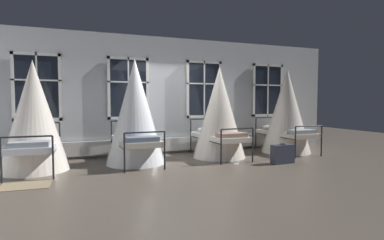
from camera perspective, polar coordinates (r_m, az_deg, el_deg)
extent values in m
plane|color=brown|center=(7.46, -1.42, -7.72)|extent=(21.41, 21.41, 0.00)
cube|color=silver|center=(8.70, -4.64, 4.47)|extent=(10.55, 0.10, 3.20)
cube|color=black|center=(8.28, -26.61, 5.45)|extent=(1.08, 0.02, 1.63)
cube|color=silver|center=(8.28, -26.46, 0.07)|extent=(1.08, 0.06, 0.07)
cube|color=silver|center=(8.35, -26.75, 10.79)|extent=(1.08, 0.06, 0.07)
cube|color=silver|center=(8.34, -30.07, 5.33)|extent=(0.07, 0.06, 1.63)
cube|color=silver|center=(8.25, -23.10, 5.55)|extent=(0.07, 0.06, 1.63)
cube|color=silver|center=(8.28, -26.61, 5.45)|extent=(0.04, 0.06, 1.63)
cube|color=silver|center=(8.29, -26.64, 6.57)|extent=(1.08, 0.06, 0.04)
cube|color=black|center=(8.35, -11.60, 5.73)|extent=(1.08, 0.02, 1.63)
cube|color=silver|center=(8.36, -11.54, 0.39)|extent=(1.08, 0.06, 0.07)
cube|color=silver|center=(8.42, -11.67, 11.02)|extent=(1.08, 0.06, 0.07)
cube|color=silver|center=(8.29, -15.07, 5.70)|extent=(0.07, 0.06, 1.63)
cube|color=silver|center=(8.45, -8.20, 5.74)|extent=(0.07, 0.06, 1.63)
cube|color=silver|center=(8.35, -11.60, 5.73)|extent=(0.04, 0.06, 1.63)
cube|color=silver|center=(8.36, -11.62, 6.84)|extent=(1.08, 0.06, 0.04)
cube|color=black|center=(8.96, 2.24, 5.64)|extent=(1.08, 0.02, 1.63)
cube|color=silver|center=(8.97, 2.22, 0.67)|extent=(1.08, 0.06, 0.07)
cube|color=silver|center=(9.03, 2.25, 10.58)|extent=(1.08, 0.06, 0.07)
cube|color=silver|center=(8.78, -0.81, 5.69)|extent=(0.07, 0.06, 1.63)
cube|color=silver|center=(9.17, 5.15, 5.58)|extent=(0.07, 0.06, 1.63)
cube|color=silver|center=(8.96, 2.24, 5.64)|extent=(0.04, 0.06, 1.63)
cube|color=silver|center=(8.97, 2.24, 6.68)|extent=(1.08, 0.06, 0.04)
cube|color=black|center=(10.01, 13.74, 5.32)|extent=(1.08, 0.02, 1.63)
cube|color=silver|center=(10.02, 13.67, 0.87)|extent=(1.08, 0.06, 0.07)
cube|color=silver|center=(10.07, 13.80, 9.74)|extent=(1.08, 0.06, 0.07)
cube|color=silver|center=(9.74, 11.28, 5.40)|extent=(0.07, 0.06, 1.63)
cube|color=silver|center=(10.31, 16.06, 5.23)|extent=(0.07, 0.06, 1.63)
cube|color=silver|center=(10.01, 13.74, 5.32)|extent=(0.04, 0.06, 1.63)
cube|color=silver|center=(10.02, 13.75, 6.25)|extent=(1.08, 0.06, 0.04)
cube|color=silver|center=(8.65, -4.35, -4.49)|extent=(7.09, 0.10, 0.36)
cylinder|color=black|center=(8.22, -29.00, -3.79)|extent=(0.04, 0.04, 0.94)
cylinder|color=black|center=(8.12, -23.11, -3.72)|extent=(0.04, 0.04, 0.94)
cylinder|color=black|center=(6.46, -31.70, -6.34)|extent=(0.04, 0.04, 0.81)
cylinder|color=black|center=(6.33, -24.18, -6.32)|extent=(0.04, 0.04, 0.81)
cylinder|color=black|center=(7.33, -30.20, -4.64)|extent=(0.08, 1.82, 0.03)
cylinder|color=black|center=(7.22, -23.59, -4.58)|extent=(0.08, 1.82, 0.03)
cylinder|color=black|center=(8.11, -26.16, -0.47)|extent=(0.84, 0.06, 0.03)
cylinder|color=black|center=(6.33, -28.09, -2.72)|extent=(0.84, 0.06, 0.03)
cube|color=silver|center=(7.25, -26.93, -4.16)|extent=(0.92, 1.87, 0.12)
ellipsoid|color=beige|center=(7.90, -26.31, -2.61)|extent=(0.66, 0.42, 0.14)
cube|color=#8C939E|center=(6.60, -27.70, -3.96)|extent=(0.70, 0.38, 0.10)
cone|color=silver|center=(7.20, -27.07, 0.73)|extent=(1.36, 1.36, 2.30)
cylinder|color=black|center=(8.18, -14.55, -3.50)|extent=(0.04, 0.04, 0.94)
cylinder|color=black|center=(8.33, -8.79, -3.30)|extent=(0.04, 0.04, 0.94)
cylinder|color=black|center=(6.40, -12.32, -5.98)|extent=(0.04, 0.04, 0.81)
cylinder|color=black|center=(6.60, -5.05, -5.63)|extent=(0.04, 0.04, 0.81)
cylinder|color=black|center=(7.28, -13.58, -4.31)|extent=(0.08, 1.82, 0.03)
cylinder|color=black|center=(7.46, -7.14, -4.06)|extent=(0.08, 1.82, 0.03)
cylinder|color=black|center=(8.20, -11.69, -0.14)|extent=(0.84, 0.05, 0.03)
cylinder|color=black|center=(6.44, -8.66, -2.25)|extent=(0.84, 0.05, 0.03)
cube|color=#B7B2A3|center=(7.35, -10.33, -3.74)|extent=(0.91, 1.86, 0.12)
ellipsoid|color=silver|center=(7.99, -11.34, -2.25)|extent=(0.66, 0.42, 0.14)
cube|color=slate|center=(6.71, -9.18, -3.49)|extent=(0.70, 0.38, 0.10)
cone|color=white|center=(7.30, -10.39, 1.58)|extent=(1.36, 1.36, 2.43)
cylinder|color=black|center=(8.71, -0.23, -2.96)|extent=(0.04, 0.04, 0.94)
cylinder|color=black|center=(9.06, 4.72, -2.72)|extent=(0.04, 0.04, 0.94)
cylinder|color=black|center=(7.08, 5.37, -5.00)|extent=(0.04, 0.04, 0.81)
cylinder|color=black|center=(7.51, 11.09, -4.57)|extent=(0.04, 0.04, 0.81)
cylinder|color=black|center=(7.88, 2.28, -3.63)|extent=(0.08, 1.82, 0.03)
cylinder|color=black|center=(8.27, 7.60, -3.32)|extent=(0.08, 1.82, 0.03)
cylinder|color=black|center=(8.84, 2.30, 0.19)|extent=(0.84, 0.05, 0.03)
cylinder|color=black|center=(7.24, 8.34, -1.61)|extent=(0.84, 0.05, 0.03)
cube|color=silver|center=(8.06, 5.01, -3.06)|extent=(0.91, 1.86, 0.12)
ellipsoid|color=silver|center=(8.65, 2.96, -1.75)|extent=(0.66, 0.42, 0.14)
cube|color=gray|center=(7.48, 7.31, -2.75)|extent=(0.70, 0.38, 0.10)
cone|color=silver|center=(8.01, 5.03, 1.44)|extent=(1.36, 1.36, 2.33)
cylinder|color=black|center=(9.73, 11.65, -2.36)|extent=(0.04, 0.04, 0.94)
cylinder|color=black|center=(10.21, 15.64, -2.14)|extent=(0.04, 0.04, 0.94)
cylinder|color=black|center=(8.27, 18.46, -3.94)|extent=(0.04, 0.04, 0.81)
cylinder|color=black|center=(8.83, 22.70, -3.57)|extent=(0.04, 0.04, 0.81)
cylinder|color=black|center=(8.98, 14.78, -2.86)|extent=(0.03, 1.82, 0.03)
cylinder|color=black|center=(9.50, 18.92, -2.60)|extent=(0.03, 1.82, 0.03)
cylinder|color=black|center=(9.93, 13.73, 0.45)|extent=(0.84, 0.03, 0.03)
cylinder|color=black|center=(8.51, 20.71, -1.05)|extent=(0.84, 0.03, 0.03)
cube|color=beige|center=(9.23, 16.91, -2.37)|extent=(0.86, 1.84, 0.12)
ellipsoid|color=#B7B2A3|center=(9.75, 14.51, -1.26)|extent=(0.65, 0.40, 0.14)
cube|color=#8C939E|center=(8.72, 19.55, -2.04)|extent=(0.69, 0.36, 0.10)
cone|color=silver|center=(9.19, 16.99, 1.68)|extent=(1.36, 1.36, 2.37)
cube|color=#8E7A5B|center=(6.12, -28.32, -10.59)|extent=(0.83, 0.60, 0.01)
cube|color=#2D3342|center=(7.54, 16.31, -6.03)|extent=(0.57, 0.24, 0.44)
cube|color=tan|center=(7.62, 15.78, -5.93)|extent=(0.50, 0.05, 0.03)
torus|color=#2D3342|center=(7.51, 16.34, -4.26)|extent=(0.15, 0.15, 0.02)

